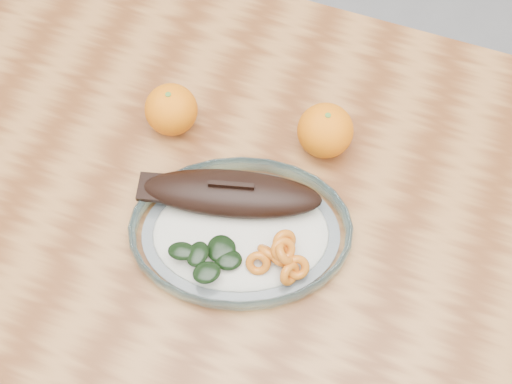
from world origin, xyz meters
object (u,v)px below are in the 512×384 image
Objects in this scene: orange_right at (325,131)px; dining_table at (250,242)px; orange_left at (171,110)px; plated_meal at (240,229)px.

dining_table is at bearing -114.15° from orange_right.
orange_left is 0.22m from orange_right.
plated_meal is 0.18m from orange_right.
plated_meal reaches higher than dining_table.
orange_right is at bearing 50.10° from plated_meal.
orange_right is (0.22, 0.04, 0.00)m from orange_left.
dining_table is at bearing 69.47° from plated_meal.
dining_table is 0.23m from orange_left.
orange_right is (0.06, 0.17, 0.02)m from plated_meal.
orange_left is (-0.15, 0.10, 0.14)m from dining_table.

